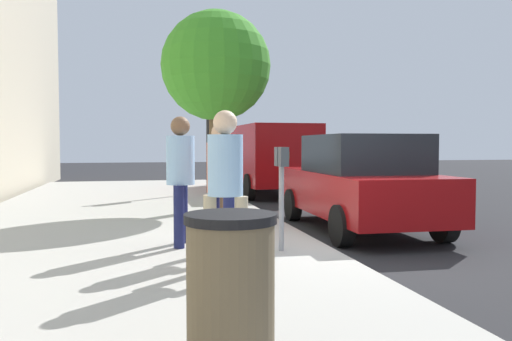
# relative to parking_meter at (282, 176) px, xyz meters

# --- Properties ---
(ground_plane) EXTENTS (80.00, 80.00, 0.00)m
(ground_plane) POSITION_rel_parking_meter_xyz_m (0.41, -0.75, -1.17)
(ground_plane) COLOR #232326
(ground_plane) RESTS_ON ground
(sidewalk_slab) EXTENTS (28.00, 6.00, 0.15)m
(sidewalk_slab) POSITION_rel_parking_meter_xyz_m (0.41, 2.25, -1.09)
(sidewalk_slab) COLOR #A8A59E
(sidewalk_slab) RESTS_ON ground_plane
(parking_meter) EXTENTS (0.36, 0.12, 1.41)m
(parking_meter) POSITION_rel_parking_meter_xyz_m (0.00, 0.00, 0.00)
(parking_meter) COLOR gray
(parking_meter) RESTS_ON sidewalk_slab
(pedestrian_at_meter) EXTENTS (0.50, 0.38, 1.73)m
(pedestrian_at_meter) POSITION_rel_parking_meter_xyz_m (-0.11, 0.84, -0.01)
(pedestrian_at_meter) COLOR #191E4C
(pedestrian_at_meter) RESTS_ON sidewalk_slab
(pedestrian_bystander) EXTENTS (0.40, 0.47, 1.83)m
(pedestrian_bystander) POSITION_rel_parking_meter_xyz_m (-1.00, 0.93, 0.07)
(pedestrian_bystander) COLOR tan
(pedestrian_bystander) RESTS_ON sidewalk_slab
(parking_officer) EXTENTS (0.54, 0.40, 1.84)m
(parking_officer) POSITION_rel_parking_meter_xyz_m (0.67, 1.30, 0.08)
(parking_officer) COLOR #191E4C
(parking_officer) RESTS_ON sidewalk_slab
(parked_sedan_near) EXTENTS (4.44, 2.05, 1.77)m
(parked_sedan_near) POSITION_rel_parking_meter_xyz_m (2.14, -2.10, -0.27)
(parked_sedan_near) COLOR maroon
(parked_sedan_near) RESTS_ON ground_plane
(parked_van_far) EXTENTS (5.23, 2.19, 2.18)m
(parked_van_far) POSITION_rel_parking_meter_xyz_m (9.37, -2.10, 0.09)
(parked_van_far) COLOR maroon
(parked_van_far) RESTS_ON ground_plane
(street_tree) EXTENTS (2.42, 2.42, 4.39)m
(street_tree) POSITION_rel_parking_meter_xyz_m (4.72, 0.20, 2.13)
(street_tree) COLOR brown
(street_tree) RESTS_ON sidewalk_slab
(traffic_signal) EXTENTS (0.24, 0.44, 3.60)m
(traffic_signal) POSITION_rel_parking_meter_xyz_m (8.69, -0.24, 1.41)
(traffic_signal) COLOR black
(traffic_signal) RESTS_ON sidewalk_slab
(trash_bin) EXTENTS (0.59, 0.59, 1.01)m
(trash_bin) POSITION_rel_parking_meter_xyz_m (-3.54, 1.31, -0.51)
(trash_bin) COLOR brown
(trash_bin) RESTS_ON sidewalk_slab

